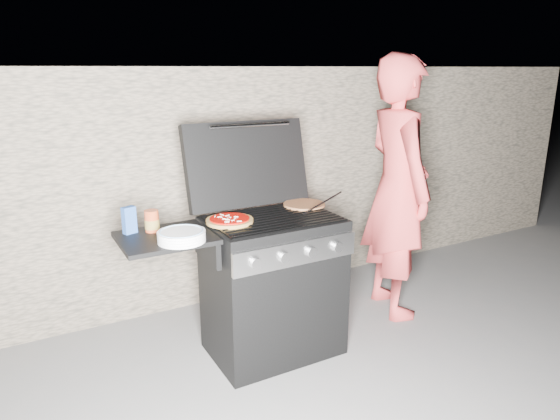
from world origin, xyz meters
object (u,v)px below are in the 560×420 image
gas_grill (237,294)px  pizza_topped (230,220)px  person (397,189)px  sauce_jar (152,221)px

gas_grill → pizza_topped: bearing=126.8°
pizza_topped → person: (1.35, 0.06, 0.02)m
gas_grill → person: bearing=4.1°
pizza_topped → person: 1.35m
pizza_topped → sauce_jar: sauce_jar is taller
gas_grill → sauce_jar: (-0.46, 0.11, 0.51)m
sauce_jar → person: size_ratio=0.06×
gas_grill → sauce_jar: size_ratio=10.93×
gas_grill → pizza_topped: 0.47m
gas_grill → sauce_jar: 0.70m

